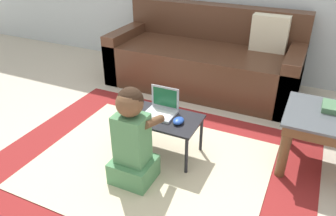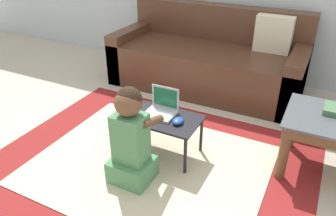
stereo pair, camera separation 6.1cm
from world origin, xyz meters
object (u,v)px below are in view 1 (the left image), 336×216
object	(u,v)px
couch	(206,60)
laptop	(161,110)
computer_mouse	(178,121)
person_seated	(132,139)
laptop_desk	(161,121)

from	to	relation	value
couch	laptop	size ratio (longest dim) A/B	8.84
computer_mouse	person_seated	bearing A→B (deg)	-118.62
person_seated	computer_mouse	bearing A→B (deg)	61.38
laptop_desk	person_seated	distance (m)	0.37
laptop_desk	person_seated	world-z (taller)	person_seated
laptop_desk	computer_mouse	distance (m)	0.17
laptop	computer_mouse	world-z (taller)	laptop
laptop	couch	bearing A→B (deg)	94.57
person_seated	couch	bearing A→B (deg)	93.05
computer_mouse	person_seated	size ratio (longest dim) A/B	0.14
laptop_desk	laptop	size ratio (longest dim) A/B	2.63
computer_mouse	couch	bearing A→B (deg)	101.34
couch	laptop	xyz separation A→B (m)	(0.11, -1.31, 0.07)
computer_mouse	laptop	bearing A→B (deg)	159.20
couch	laptop_desk	distance (m)	1.36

